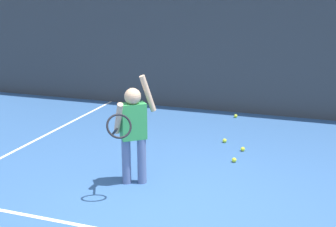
{
  "coord_description": "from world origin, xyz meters",
  "views": [
    {
      "loc": [
        1.3,
        -3.89,
        2.26
      ],
      "look_at": [
        -0.34,
        0.91,
        0.85
      ],
      "focal_mm": 45.75,
      "sensor_mm": 36.0,
      "label": 1
    }
  ],
  "objects_px": {
    "tennis_ball_5": "(225,141)",
    "tennis_ball_7": "(236,116)",
    "tennis_ball_1": "(234,160)",
    "tennis_player": "(133,128)",
    "tennis_ball_0": "(243,149)"
  },
  "relations": [
    {
      "from": "tennis_ball_1",
      "to": "tennis_ball_5",
      "type": "distance_m",
      "value": 0.83
    },
    {
      "from": "tennis_player",
      "to": "tennis_ball_7",
      "type": "relative_size",
      "value": 20.46
    },
    {
      "from": "tennis_ball_1",
      "to": "tennis_ball_5",
      "type": "height_order",
      "value": "same"
    },
    {
      "from": "tennis_player",
      "to": "tennis_ball_5",
      "type": "height_order",
      "value": "tennis_player"
    },
    {
      "from": "tennis_ball_7",
      "to": "tennis_ball_0",
      "type": "bearing_deg",
      "value": -76.5
    },
    {
      "from": "tennis_ball_5",
      "to": "tennis_ball_7",
      "type": "xyz_separation_m",
      "value": [
        -0.09,
        1.48,
        0.0
      ]
    },
    {
      "from": "tennis_ball_5",
      "to": "tennis_ball_0",
      "type": "bearing_deg",
      "value": -41.01
    },
    {
      "from": "tennis_ball_1",
      "to": "tennis_ball_7",
      "type": "height_order",
      "value": "same"
    },
    {
      "from": "tennis_ball_0",
      "to": "tennis_ball_5",
      "type": "xyz_separation_m",
      "value": [
        -0.34,
        0.29,
        0.0
      ]
    },
    {
      "from": "tennis_ball_0",
      "to": "tennis_ball_5",
      "type": "bearing_deg",
      "value": 138.99
    },
    {
      "from": "tennis_ball_1",
      "to": "tennis_ball_7",
      "type": "xyz_separation_m",
      "value": [
        -0.38,
        2.25,
        0.0
      ]
    },
    {
      "from": "tennis_player",
      "to": "tennis_ball_0",
      "type": "relative_size",
      "value": 20.46
    },
    {
      "from": "tennis_player",
      "to": "tennis_ball_5",
      "type": "xyz_separation_m",
      "value": [
        0.76,
        1.87,
        -0.69
      ]
    },
    {
      "from": "tennis_ball_1",
      "to": "tennis_ball_7",
      "type": "distance_m",
      "value": 2.29
    },
    {
      "from": "tennis_ball_0",
      "to": "tennis_ball_7",
      "type": "height_order",
      "value": "same"
    }
  ]
}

